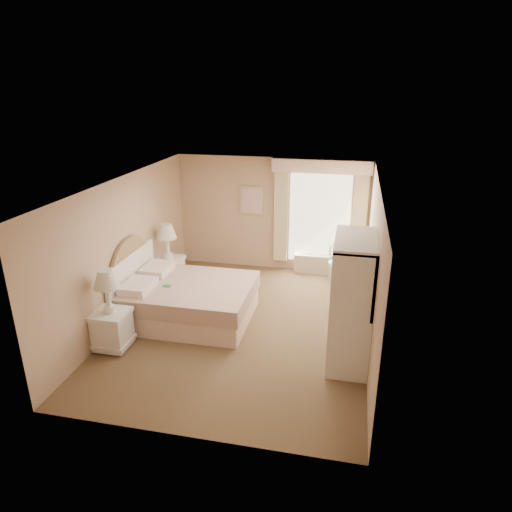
% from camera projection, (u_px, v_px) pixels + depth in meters
% --- Properties ---
extents(room, '(4.21, 5.51, 2.51)m').
position_uv_depth(room, '(242.00, 258.00, 7.51)').
color(room, brown).
rests_on(room, ground).
extents(window, '(2.05, 0.22, 2.51)m').
position_uv_depth(window, '(319.00, 214.00, 9.70)').
color(window, white).
rests_on(window, room).
extents(framed_art, '(0.52, 0.04, 0.62)m').
position_uv_depth(framed_art, '(251.00, 201.00, 9.98)').
color(framed_art, tan).
rests_on(framed_art, room).
extents(bed, '(2.24, 1.76, 1.56)m').
position_uv_depth(bed, '(182.00, 299.00, 8.09)').
color(bed, '#E0A392').
rests_on(bed, room).
extents(nightstand_near, '(0.54, 0.54, 1.31)m').
position_uv_depth(nightstand_near, '(111.00, 320.00, 7.12)').
color(nightstand_near, white).
rests_on(nightstand_near, room).
extents(nightstand_far, '(0.55, 0.55, 1.34)m').
position_uv_depth(nightstand_far, '(169.00, 265.00, 9.26)').
color(nightstand_far, white).
rests_on(nightstand_far, room).
extents(round_table, '(0.65, 0.65, 0.69)m').
position_uv_depth(round_table, '(350.00, 260.00, 9.64)').
color(round_table, white).
rests_on(round_table, room).
extents(cafe_chair, '(0.45, 0.45, 0.83)m').
position_uv_depth(cafe_chair, '(338.00, 259.00, 9.61)').
color(cafe_chair, white).
rests_on(cafe_chair, room).
extents(armoire, '(0.59, 1.17, 1.95)m').
position_uv_depth(armoire, '(351.00, 311.00, 6.71)').
color(armoire, white).
rests_on(armoire, room).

